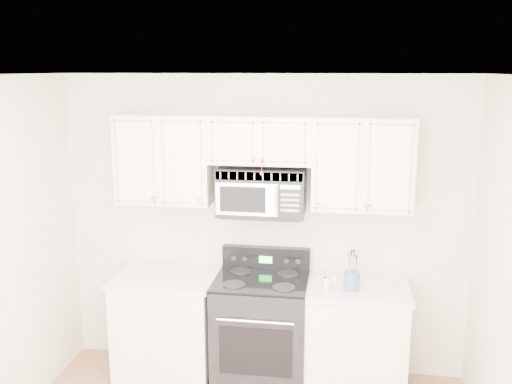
# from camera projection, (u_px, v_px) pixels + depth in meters

# --- Properties ---
(room) EXTENTS (3.51, 3.51, 2.61)m
(room) POSITION_uv_depth(u_px,v_px,m) (222.00, 307.00, 3.26)
(room) COLOR #936349
(room) RESTS_ON ground
(base_cabinet_left) EXTENTS (0.86, 0.65, 0.92)m
(base_cabinet_left) POSITION_uv_depth(u_px,v_px,m) (168.00, 328.00, 4.96)
(base_cabinet_left) COLOR beige
(base_cabinet_left) RESTS_ON ground
(base_cabinet_right) EXTENTS (0.86, 0.65, 0.92)m
(base_cabinet_right) POSITION_uv_depth(u_px,v_px,m) (354.00, 341.00, 4.72)
(base_cabinet_right) COLOR beige
(base_cabinet_right) RESTS_ON ground
(range) EXTENTS (0.77, 0.70, 1.12)m
(range) POSITION_uv_depth(u_px,v_px,m) (262.00, 329.00, 4.81)
(range) COLOR black
(range) RESTS_ON ground
(upper_cabinets) EXTENTS (2.44, 0.37, 0.75)m
(upper_cabinets) POSITION_uv_depth(u_px,v_px,m) (261.00, 157.00, 4.66)
(upper_cabinets) COLOR beige
(upper_cabinets) RESTS_ON ground
(microwave) EXTENTS (0.72, 0.41, 0.40)m
(microwave) POSITION_uv_depth(u_px,v_px,m) (262.00, 191.00, 4.70)
(microwave) COLOR black
(microwave) RESTS_ON ground
(utensil_crock) EXTENTS (0.12, 0.12, 0.33)m
(utensil_crock) POSITION_uv_depth(u_px,v_px,m) (352.00, 280.00, 4.50)
(utensil_crock) COLOR #556C9C
(utensil_crock) RESTS_ON base_cabinet_right
(shaker_salt) EXTENTS (0.05, 0.05, 0.11)m
(shaker_salt) POSITION_uv_depth(u_px,v_px,m) (327.00, 282.00, 4.53)
(shaker_salt) COLOR white
(shaker_salt) RESTS_ON base_cabinet_right
(shaker_pepper) EXTENTS (0.04, 0.04, 0.09)m
(shaker_pepper) POSITION_uv_depth(u_px,v_px,m) (335.00, 279.00, 4.64)
(shaker_pepper) COLOR white
(shaker_pepper) RESTS_ON base_cabinet_right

